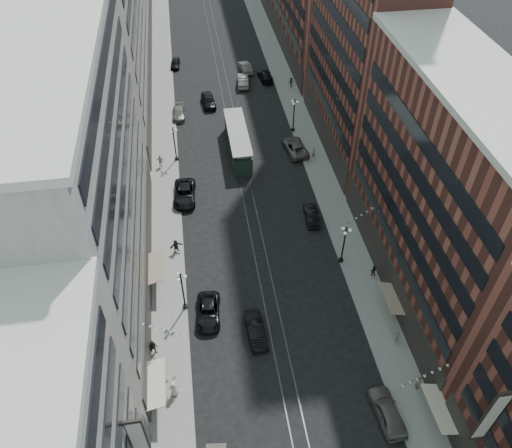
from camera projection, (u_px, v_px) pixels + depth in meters
ground at (235, 136)px, 77.72m from camera, size 220.00×220.00×0.00m
sidewalk_west at (163, 108)px, 83.64m from camera, size 4.00×180.00×0.15m
sidewalk_east at (291, 98)px, 86.00m from camera, size 4.00×180.00×0.15m
rail_west at (224, 104)px, 84.79m from camera, size 0.12×180.00×0.02m
rail_east at (232, 103)px, 84.94m from camera, size 0.12×180.00×0.02m
building_west_mid at (85, 185)px, 46.92m from camera, size 8.00×36.00×28.00m
building_east_mid at (444, 200)px, 48.38m from camera, size 8.00×30.00×24.00m
building_east_tower at (369, 0)px, 62.18m from camera, size 8.00×26.00×42.00m
lamppost_sw_far at (183, 290)px, 51.71m from camera, size 1.03×1.14×5.52m
lamppost_sw_mid at (174, 143)px, 71.02m from camera, size 1.03×1.14×5.52m
lamppost_se_far at (344, 243)px, 56.55m from camera, size 1.03×1.14×5.52m
lamppost_se_mid at (294, 114)px, 76.57m from camera, size 1.03×1.14×5.52m
streetcar at (238, 142)px, 73.72m from camera, size 2.84×12.84×3.55m
car_2 at (208, 312)px, 52.57m from camera, size 2.91×5.49×1.47m
car_4 at (387, 411)px, 44.51m from camera, size 2.45×5.37×1.79m
car_5 at (256, 330)px, 50.84m from camera, size 2.04×4.98×1.61m
pedestrian_1 at (174, 389)px, 45.88m from camera, size 0.93×0.52×1.89m
pedestrian_2 at (153, 348)px, 48.98m from camera, size 0.98×0.58×1.95m
pedestrian_4 at (418, 382)px, 46.32m from camera, size 0.72×1.19×1.89m
car_7 at (185, 194)px, 66.36m from camera, size 3.24×6.29×1.70m
car_8 at (179, 113)px, 81.33m from camera, size 2.17×4.92×1.41m
car_9 at (175, 63)px, 94.18m from camera, size 2.01×4.19×1.38m
car_10 at (312, 215)px, 63.47m from camera, size 1.94×4.70×1.51m
car_11 at (295, 147)px, 74.16m from camera, size 3.45×6.29×1.67m
car_12 at (265, 76)px, 90.48m from camera, size 2.57×5.40×1.52m
car_13 at (208, 100)px, 83.87m from camera, size 2.49×5.31×1.76m
car_14 at (245, 67)px, 92.76m from camera, size 2.26×5.16×1.65m
pedestrian_5 at (176, 246)px, 59.16m from camera, size 1.66×0.95×1.72m
pedestrian_6 at (161, 161)px, 71.22m from camera, size 1.18×0.70×1.89m
pedestrian_7 at (373, 270)px, 56.51m from camera, size 0.82×0.61×1.51m
pedestrian_8 at (314, 152)px, 72.94m from camera, size 0.76×0.72×1.75m
pedestrian_9 at (291, 82)px, 88.15m from camera, size 1.13×0.48×1.74m
car_extra_0 at (243, 80)px, 88.93m from camera, size 2.46×5.52×1.76m
pedestrian_extra_1 at (397, 336)px, 50.15m from camera, size 0.97×0.93×1.58m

